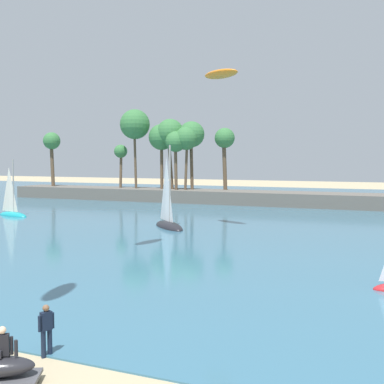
{
  "coord_description": "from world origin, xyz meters",
  "views": [
    {
      "loc": [
        9.38,
        -4.9,
        6.22
      ],
      "look_at": [
        1.78,
        13.34,
        4.85
      ],
      "focal_mm": 45.34,
      "sensor_mm": 36.0,
      "label": 1
    }
  ],
  "objects": [
    {
      "name": "sailboat_near_shore",
      "position": [
        -28.49,
        35.55,
        0.65
      ],
      "size": [
        4.69,
        2.39,
        6.53
      ],
      "color": "teal",
      "rests_on": "sea"
    },
    {
      "name": "person_at_waterline",
      "position": [
        -0.54,
        7.02,
        0.89
      ],
      "size": [
        0.31,
        0.52,
        1.67
      ],
      "color": "#141E33",
      "rests_on": "ground"
    },
    {
      "name": "palm_headland",
      "position": [
        -5.35,
        58.42,
        3.39
      ],
      "size": [
        91.9,
        6.01,
        13.46
      ],
      "color": "#605B54",
      "rests_on": "ground"
    },
    {
      "name": "sailboat_mid_bay",
      "position": [
        -9.16,
        34.11,
        0.77
      ],
      "size": [
        5.01,
        5.0,
        7.89
      ],
      "color": "black",
      "rests_on": "sea"
    },
    {
      "name": "sea",
      "position": [
        0.0,
        52.66,
        0.03
      ],
      "size": [
        220.0,
        91.43,
        0.06
      ],
      "primitive_type": "cube",
      "color": "#386B84",
      "rests_on": "ground"
    },
    {
      "name": "kite_aloft_low_near_shore",
      "position": [
        -4.12,
        33.72,
        13.23
      ],
      "size": [
        4.06,
        3.11,
        0.87
      ],
      "primitive_type": "ellipsoid",
      "rotation": [
        0.27,
        0.0,
        2.63
      ],
      "color": "orange"
    },
    {
      "name": "person_rigging_by_gear",
      "position": [
        -0.34,
        4.99,
        0.89
      ],
      "size": [
        0.46,
        0.36,
        1.67
      ],
      "color": "black",
      "rests_on": "ground"
    }
  ]
}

